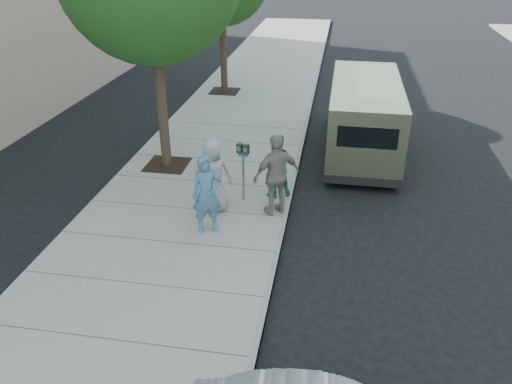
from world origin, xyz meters
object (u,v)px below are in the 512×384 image
at_px(van, 364,116).
at_px(person_officer, 207,195).
at_px(person_green_shirt, 276,166).
at_px(person_gray_shirt, 213,175).
at_px(person_striped_polo, 277,175).
at_px(parking_meter, 243,160).

bearing_deg(van, person_officer, -121.92).
xyz_separation_m(van, person_green_shirt, (-2.24, -3.64, -0.20)).
relative_size(person_gray_shirt, person_striped_polo, 0.92).
bearing_deg(parking_meter, person_gray_shirt, -120.91).
distance_m(person_gray_shirt, person_striped_polo, 1.51).
xyz_separation_m(person_officer, person_green_shirt, (1.28, 1.95, -0.09)).
xyz_separation_m(person_gray_shirt, person_striped_polo, (1.51, 0.08, 0.08)).
bearing_deg(parking_meter, person_striped_polo, -14.01).
relative_size(person_officer, person_gray_shirt, 0.99).
height_order(parking_meter, van, van).
relative_size(van, person_green_shirt, 3.65).
bearing_deg(van, person_green_shirt, -121.33).
distance_m(parking_meter, person_green_shirt, 0.90).
height_order(parking_meter, person_green_shirt, person_green_shirt).
xyz_separation_m(van, person_striped_polo, (-2.10, -4.54, -0.03)).
height_order(person_officer, person_gray_shirt, person_gray_shirt).
xyz_separation_m(parking_meter, person_gray_shirt, (-0.61, -0.58, -0.18)).
bearing_deg(parking_meter, van, 68.84).
bearing_deg(person_green_shirt, person_officer, 32.68).
distance_m(parking_meter, person_officer, 1.64).
distance_m(person_officer, person_striped_polo, 1.76).
bearing_deg(person_green_shirt, parking_meter, 3.55).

